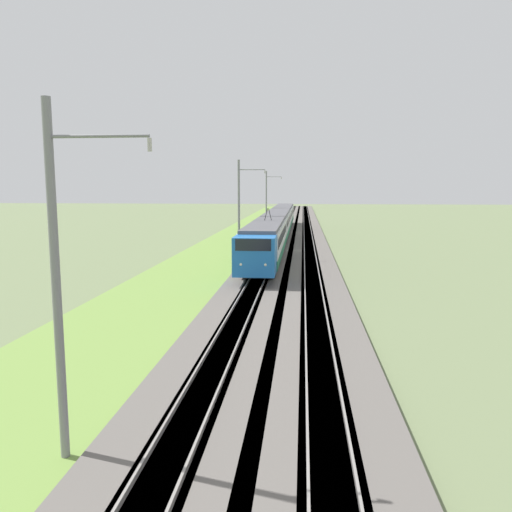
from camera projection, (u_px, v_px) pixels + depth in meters
ballast_main at (273, 249)px, 54.56m from camera, size 240.00×4.40×0.30m
ballast_adjacent at (309, 249)px, 54.20m from camera, size 240.00×4.40×0.30m
track_main at (273, 249)px, 54.56m from camera, size 240.00×1.57×0.45m
track_adjacent at (309, 249)px, 54.20m from camera, size 240.00×1.57×0.45m
grass_verge at (225, 249)px, 55.06m from camera, size 240.00×8.32×0.12m
passenger_train at (277, 224)px, 62.41m from camera, size 60.85×2.92×4.92m
catenary_mast_near at (58, 282)px, 11.94m from camera, size 0.22×2.56×8.89m
catenary_mast_mid at (239, 209)px, 45.86m from camera, size 0.22×2.56×9.31m
catenary_mast_far at (267, 200)px, 79.80m from camera, size 0.22×2.56×9.37m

